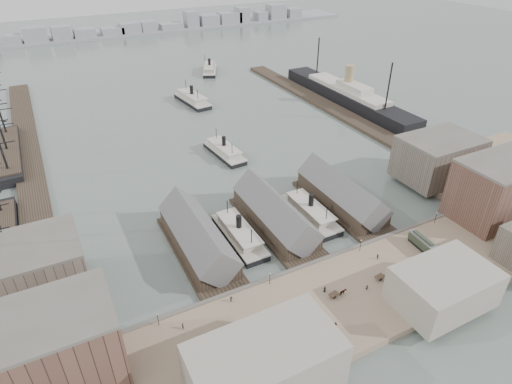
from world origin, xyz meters
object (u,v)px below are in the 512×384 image
ocean_steamer (347,95)px  tram (422,243)px  horse_cart_right (386,275)px  horse_cart_left (205,345)px  ferry_docked_west (239,234)px  horse_cart_center (340,293)px

ocean_steamer → tram: 128.60m
horse_cart_right → horse_cart_left: bearing=80.1°
ferry_docked_west → horse_cart_right: bearing=-52.6°
ocean_steamer → horse_cart_right: ocean_steamer is taller
ferry_docked_west → ocean_steamer: ocean_steamer is taller
tram → ferry_docked_west: bearing=149.6°
horse_cart_left → horse_cart_right: horse_cart_left is taller
ocean_steamer → horse_cart_right: size_ratio=21.17×
tram → horse_cart_left: tram is taller
tram → horse_cart_center: bearing=-168.3°
horse_cart_center → horse_cart_right: size_ratio=1.05×
tram → horse_cart_left: 69.53m
horse_cart_left → horse_cart_center: 36.69m
ocean_steamer → horse_cart_left: (-129.66, -117.30, -1.51)m
ferry_docked_west → horse_cart_center: bearing=-71.0°
tram → horse_cart_left: size_ratio=2.17×
horse_cart_right → tram: bearing=-83.4°
ocean_steamer → ferry_docked_west: bearing=-141.6°
ferry_docked_west → horse_cart_left: bearing=-125.9°
ferry_docked_west → tram: bearing=-34.2°
horse_cart_left → ferry_docked_west: bearing=2.1°
ocean_steamer → tram: bearing=-117.9°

